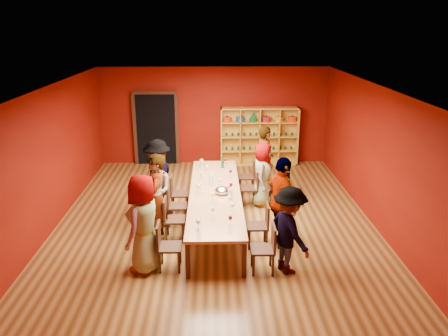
# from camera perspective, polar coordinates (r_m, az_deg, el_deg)

# --- Properties ---
(room_shell) EXTENTS (7.10, 9.10, 3.04)m
(room_shell) POSITION_cam_1_polar(r_m,az_deg,el_deg) (9.27, -1.20, 1.15)
(room_shell) COLOR brown
(room_shell) RESTS_ON ground
(tasting_table) EXTENTS (1.10, 4.50, 0.75)m
(tasting_table) POSITION_cam_1_polar(r_m,az_deg,el_deg) (9.54, -1.17, -3.45)
(tasting_table) COLOR #B4784B
(tasting_table) RESTS_ON ground
(doorway) EXTENTS (1.40, 0.17, 2.30)m
(doorway) POSITION_cam_1_polar(r_m,az_deg,el_deg) (13.76, -8.84, 5.10)
(doorway) COLOR black
(doorway) RESTS_ON ground
(shelving_unit) EXTENTS (2.40, 0.40, 1.80)m
(shelving_unit) POSITION_cam_1_polar(r_m,az_deg,el_deg) (13.64, 4.60, 4.54)
(shelving_unit) COLOR gold
(shelving_unit) RESTS_ON ground
(chair_person_left_0) EXTENTS (0.42, 0.42, 0.89)m
(chair_person_left_0) POSITION_cam_1_polar(r_m,az_deg,el_deg) (8.00, -7.70, -9.78)
(chair_person_left_0) COLOR black
(chair_person_left_0) RESTS_ON ground
(person_left_0) EXTENTS (0.76, 0.99, 1.80)m
(person_left_0) POSITION_cam_1_polar(r_m,az_deg,el_deg) (7.87, -10.45, -7.15)
(person_left_0) COLOR #505055
(person_left_0) RESTS_ON ground
(chair_person_left_1) EXTENTS (0.42, 0.42, 0.89)m
(chair_person_left_1) POSITION_cam_1_polar(r_m,az_deg,el_deg) (9.02, -6.96, -6.33)
(chair_person_left_1) COLOR black
(chair_person_left_1) RESTS_ON ground
(person_left_1) EXTENTS (0.50, 0.67, 1.82)m
(person_left_1) POSITION_cam_1_polar(r_m,az_deg,el_deg) (8.89, -8.79, -3.91)
(person_left_1) COLOR #CE8A91
(person_left_1) RESTS_ON ground
(chair_person_left_2) EXTENTS (0.42, 0.42, 0.89)m
(chair_person_left_2) POSITION_cam_1_polar(r_m,az_deg,el_deg) (9.65, -6.59, -4.62)
(chair_person_left_2) COLOR black
(chair_person_left_2) RESTS_ON ground
(person_left_2) EXTENTS (0.70, 0.89, 1.61)m
(person_left_2) POSITION_cam_1_polar(r_m,az_deg,el_deg) (9.57, -8.87, -2.91)
(person_left_2) COLOR #5D7ABF
(person_left_2) RESTS_ON ground
(chair_person_left_3) EXTENTS (0.42, 0.42, 0.89)m
(chair_person_left_3) POSITION_cam_1_polar(r_m,az_deg,el_deg) (10.31, -6.26, -3.05)
(chair_person_left_3) COLOR black
(chair_person_left_3) RESTS_ON ground
(person_left_3) EXTENTS (0.78, 1.22, 1.75)m
(person_left_3) POSITION_cam_1_polar(r_m,az_deg,el_deg) (10.22, -8.66, -1.08)
(person_left_3) COLOR #C68593
(person_left_3) RESTS_ON ground
(chair_person_right_0) EXTENTS (0.42, 0.42, 0.89)m
(chair_person_right_0) POSITION_cam_1_polar(r_m,az_deg,el_deg) (7.89, 5.66, -10.12)
(chair_person_right_0) COLOR black
(chair_person_right_0) RESTS_ON ground
(person_right_0) EXTENTS (0.82, 1.12, 1.61)m
(person_right_0) POSITION_cam_1_polar(r_m,az_deg,el_deg) (7.80, 8.51, -8.03)
(person_right_0) COLOR pink
(person_right_0) RESTS_ON ground
(chair_person_right_1) EXTENTS (0.42, 0.42, 0.89)m
(chair_person_right_1) POSITION_cam_1_polar(r_m,az_deg,el_deg) (8.72, 4.92, -7.17)
(chair_person_right_1) COLOR black
(chair_person_right_1) RESTS_ON ground
(person_right_1) EXTENTS (0.80, 1.18, 1.85)m
(person_right_1) POSITION_cam_1_polar(r_m,az_deg,el_deg) (8.60, 7.57, -4.54)
(person_right_1) COLOR silver
(person_right_1) RESTS_ON ground
(chair_person_right_3) EXTENTS (0.42, 0.42, 0.89)m
(chair_person_right_3) POSITION_cam_1_polar(r_m,az_deg,el_deg) (10.61, 3.73, -2.33)
(chair_person_right_3) COLOR black
(chair_person_right_3) RESTS_ON ground
(person_right_3) EXTENTS (0.61, 0.85, 1.56)m
(person_right_3) POSITION_cam_1_polar(r_m,az_deg,el_deg) (10.54, 5.10, -0.86)
(person_right_3) COLOR #5B7ABB
(person_right_3) RESTS_ON ground
(chair_person_right_4) EXTENTS (0.42, 0.42, 0.89)m
(chair_person_right_4) POSITION_cam_1_polar(r_m,az_deg,el_deg) (11.38, 3.37, -0.86)
(chair_person_right_4) COLOR black
(chair_person_right_4) RESTS_ON ground
(person_right_4) EXTENTS (0.53, 0.69, 1.78)m
(person_right_4) POSITION_cam_1_polar(r_m,az_deg,el_deg) (11.29, 5.42, 1.05)
(person_right_4) COLOR #597FB7
(person_right_4) RESTS_ON ground
(wine_glass_0) EXTENTS (0.08, 0.08, 0.21)m
(wine_glass_0) POSITION_cam_1_polar(r_m,az_deg,el_deg) (8.28, -1.46, -5.48)
(wine_glass_0) COLOR white
(wine_glass_0) RESTS_ON tasting_table
(wine_glass_1) EXTENTS (0.08, 0.08, 0.19)m
(wine_glass_1) POSITION_cam_1_polar(r_m,az_deg,el_deg) (7.96, 0.82, -6.58)
(wine_glass_1) COLOR white
(wine_glass_1) RESTS_ON tasting_table
(wine_glass_2) EXTENTS (0.09, 0.09, 0.21)m
(wine_glass_2) POSITION_cam_1_polar(r_m,az_deg,el_deg) (8.96, -1.45, -3.53)
(wine_glass_2) COLOR white
(wine_glass_2) RESTS_ON tasting_table
(wine_glass_3) EXTENTS (0.08, 0.08, 0.19)m
(wine_glass_3) POSITION_cam_1_polar(r_m,az_deg,el_deg) (10.38, 0.85, -0.48)
(wine_glass_3) COLOR white
(wine_glass_3) RESTS_ON tasting_table
(wine_glass_4) EXTENTS (0.09, 0.09, 0.22)m
(wine_glass_4) POSITION_cam_1_polar(r_m,az_deg,el_deg) (11.13, -2.92, 0.92)
(wine_glass_4) COLOR white
(wine_glass_4) RESTS_ON tasting_table
(wine_glass_5) EXTENTS (0.08, 0.08, 0.21)m
(wine_glass_5) POSITION_cam_1_polar(r_m,az_deg,el_deg) (7.86, -3.34, -6.89)
(wine_glass_5) COLOR white
(wine_glass_5) RESTS_ON tasting_table
(wine_glass_6) EXTENTS (0.09, 0.09, 0.21)m
(wine_glass_6) POSITION_cam_1_polar(r_m,az_deg,el_deg) (8.46, 1.09, -4.90)
(wine_glass_6) COLOR white
(wine_glass_6) RESTS_ON tasting_table
(wine_glass_7) EXTENTS (0.08, 0.08, 0.19)m
(wine_glass_7) POSITION_cam_1_polar(r_m,az_deg,el_deg) (9.34, 0.69, -2.67)
(wine_glass_7) COLOR white
(wine_glass_7) RESTS_ON tasting_table
(wine_glass_8) EXTENTS (0.08, 0.08, 0.20)m
(wine_glass_8) POSITION_cam_1_polar(r_m,az_deg,el_deg) (11.26, 0.12, 1.09)
(wine_glass_8) COLOR white
(wine_glass_8) RESTS_ON tasting_table
(wine_glass_9) EXTENTS (0.08, 0.08, 0.20)m
(wine_glass_9) POSITION_cam_1_polar(r_m,az_deg,el_deg) (9.51, 0.91, -2.24)
(wine_glass_9) COLOR white
(wine_glass_9) RESTS_ON tasting_table
(wine_glass_10) EXTENTS (0.08, 0.08, 0.19)m
(wine_glass_10) POSITION_cam_1_polar(r_m,az_deg,el_deg) (11.18, -3.01, 0.92)
(wine_glass_10) COLOR white
(wine_glass_10) RESTS_ON tasting_table
(wine_glass_11) EXTENTS (0.08, 0.08, 0.19)m
(wine_glass_11) POSITION_cam_1_polar(r_m,az_deg,el_deg) (9.78, -0.48, -1.68)
(wine_glass_11) COLOR white
(wine_glass_11) RESTS_ON tasting_table
(wine_glass_12) EXTENTS (0.08, 0.08, 0.21)m
(wine_glass_12) POSITION_cam_1_polar(r_m,az_deg,el_deg) (8.78, 0.78, -4.03)
(wine_glass_12) COLOR white
(wine_glass_12) RESTS_ON tasting_table
(wine_glass_13) EXTENTS (0.09, 0.09, 0.22)m
(wine_glass_13) POSITION_cam_1_polar(r_m,az_deg,el_deg) (9.51, -3.11, -2.18)
(wine_glass_13) COLOR white
(wine_glass_13) RESTS_ON tasting_table
(wine_glass_14) EXTENTS (0.09, 0.09, 0.22)m
(wine_glass_14) POSITION_cam_1_polar(r_m,az_deg,el_deg) (9.39, -3.32, -2.46)
(wine_glass_14) COLOR white
(wine_glass_14) RESTS_ON tasting_table
(wine_glass_15) EXTENTS (0.09, 0.09, 0.21)m
(wine_glass_15) POSITION_cam_1_polar(r_m,az_deg,el_deg) (7.79, -3.38, -7.09)
(wine_glass_15) COLOR white
(wine_glass_15) RESTS_ON tasting_table
(wine_glass_16) EXTENTS (0.08, 0.08, 0.20)m
(wine_glass_16) POSITION_cam_1_polar(r_m,az_deg,el_deg) (10.21, -2.94, -0.79)
(wine_glass_16) COLOR white
(wine_glass_16) RESTS_ON tasting_table
(wine_glass_17) EXTENTS (0.08, 0.08, 0.19)m
(wine_glass_17) POSITION_cam_1_polar(r_m,az_deg,el_deg) (10.73, -2.24, 0.14)
(wine_glass_17) COLOR white
(wine_glass_17) RESTS_ON tasting_table
(spittoon_bowl) EXTENTS (0.32, 0.32, 0.17)m
(spittoon_bowl) POSITION_cam_1_polar(r_m,az_deg,el_deg) (9.39, -0.26, -2.98)
(spittoon_bowl) COLOR silver
(spittoon_bowl) RESTS_ON tasting_table
(carafe_a) EXTENTS (0.12, 0.12, 0.27)m
(carafe_a) POSITION_cam_1_polar(r_m,az_deg,el_deg) (9.96, -1.70, -1.43)
(carafe_a) COLOR white
(carafe_a) RESTS_ON tasting_table
(carafe_b) EXTENTS (0.10, 0.10, 0.24)m
(carafe_b) POSITION_cam_1_polar(r_m,az_deg,el_deg) (9.16, 0.80, -3.33)
(carafe_b) COLOR white
(carafe_b) RESTS_ON tasting_table
(wine_bottle) EXTENTS (0.10, 0.10, 0.30)m
(wine_bottle) POSITION_cam_1_polar(r_m,az_deg,el_deg) (11.06, -0.18, 0.61)
(wine_bottle) COLOR #133618
(wine_bottle) RESTS_ON tasting_table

